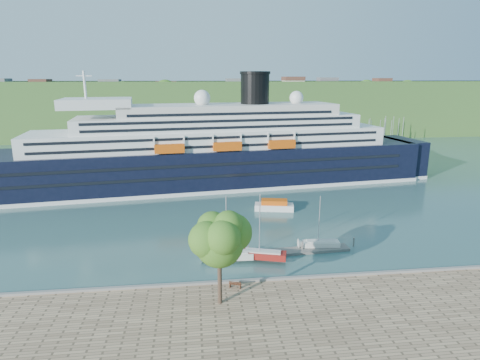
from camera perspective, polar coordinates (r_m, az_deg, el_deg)
name	(u,v)px	position (r m, az deg, el deg)	size (l,w,h in m)	color
ground	(272,286)	(52.69, 4.61, -14.85)	(400.00, 400.00, 0.00)	#315855
far_hillside	(212,108)	(190.75, -3.97, 10.23)	(400.00, 50.00, 24.00)	#366127
quay_coping	(273,279)	(51.97, 4.68, -13.85)	(220.00, 0.50, 0.30)	slate
cruise_ship	(203,130)	(96.13, -5.31, 7.09)	(121.08, 17.63, 27.19)	black
park_bench	(235,284)	(50.02, -0.67, -14.55)	(1.53, 0.63, 0.98)	#492614
promenade_tree	(219,255)	(44.58, -2.94, -10.55)	(7.14, 7.14, 11.83)	#36631A
floating_pontoon	(289,252)	(61.85, 6.98, -10.06)	(18.74, 2.29, 0.42)	gray
sailboat_white_near	(230,231)	(56.92, -1.45, -7.26)	(7.28, 2.02, 9.40)	silver
sailboat_red	(263,230)	(57.18, 3.32, -7.11)	(7.38, 2.05, 9.54)	maroon
sailboat_white_far	(322,224)	(62.61, 11.56, -6.15)	(6.26, 1.74, 8.09)	silver
tender_launch	(274,205)	(80.24, 4.88, -3.54)	(7.77, 2.66, 2.15)	#D4510C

